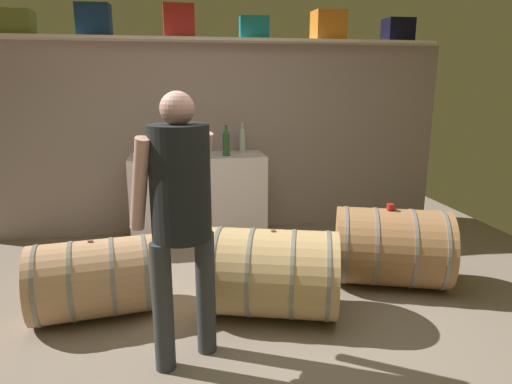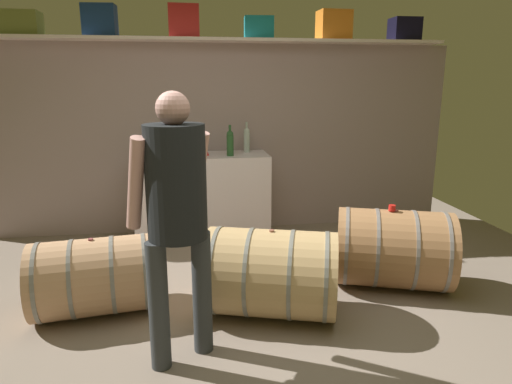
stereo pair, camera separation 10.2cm
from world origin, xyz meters
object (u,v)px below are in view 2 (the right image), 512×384
at_px(toolcase_navy, 100,21).
at_px(red_funnel, 204,150).
at_px(wine_glass, 153,148).
at_px(toolcase_red, 184,22).
at_px(wine_barrel_flank, 271,273).
at_px(toolcase_olive, 18,23).
at_px(toolcase_teal, 259,28).
at_px(tasting_cup, 392,208).
at_px(wine_bottle_clear, 247,139).
at_px(work_cabinet, 203,197).
at_px(wine_bottle_green, 230,142).
at_px(winemaker_pouring, 176,203).
at_px(toolcase_black, 404,30).
at_px(toolcase_orange, 334,25).
at_px(wine_barrel_near, 393,249).
at_px(wine_barrel_far, 94,277).

bearing_deg(toolcase_navy, red_funnel, -8.93).
bearing_deg(wine_glass, toolcase_red, 35.77).
height_order(wine_glass, wine_barrel_flank, wine_glass).
bearing_deg(toolcase_olive, toolcase_teal, -0.96).
relative_size(wine_glass, wine_barrel_flank, 0.13).
distance_m(wine_glass, tasting_cup, 2.47).
distance_m(toolcase_olive, wine_bottle_clear, 2.56).
bearing_deg(work_cabinet, wine_bottle_green, -19.83).
distance_m(work_cabinet, winemaker_pouring, 2.34).
height_order(toolcase_black, work_cabinet, toolcase_black).
bearing_deg(wine_barrel_flank, toolcase_red, 123.26).
height_order(toolcase_navy, wine_bottle_clear, toolcase_navy).
distance_m(wine_barrel_flank, winemaker_pouring, 1.05).
xyz_separation_m(toolcase_orange, red_funnel, (-1.45, -0.23, -1.30)).
bearing_deg(red_funnel, wine_bottle_green, -13.50).
height_order(wine_bottle_green, red_funnel, wine_bottle_green).
bearing_deg(toolcase_red, toolcase_orange, -1.59).
bearing_deg(toolcase_teal, toolcase_black, 3.94).
xyz_separation_m(toolcase_olive, wine_glass, (1.26, -0.26, -1.23)).
height_order(toolcase_orange, wine_barrel_flank, toolcase_orange).
distance_m(toolcase_teal, tasting_cup, 2.44).
xyz_separation_m(toolcase_teal, wine_barrel_near, (0.89, -1.67, -1.92)).
distance_m(toolcase_olive, toolcase_black, 4.06).
bearing_deg(work_cabinet, toolcase_black, 4.66).
distance_m(toolcase_olive, winemaker_pouring, 3.15).
bearing_deg(work_cabinet, toolcase_navy, 169.13).
distance_m(toolcase_orange, winemaker_pouring, 3.24).
xyz_separation_m(toolcase_orange, wine_glass, (-1.98, -0.26, -1.26)).
bearing_deg(toolcase_teal, tasting_cup, -58.99).
height_order(toolcase_olive, wine_bottle_clear, toolcase_olive).
bearing_deg(wine_barrel_flank, work_cabinet, 120.71).
bearing_deg(tasting_cup, toolcase_orange, 90.74).
height_order(toolcase_navy, wine_barrel_near, toolcase_navy).
bearing_deg(tasting_cup, wine_barrel_near, -0.00).
height_order(toolcase_red, wine_barrel_near, toolcase_red).
xyz_separation_m(red_funnel, wine_barrel_near, (1.51, -1.44, -0.66)).
height_order(red_funnel, tasting_cup, red_funnel).
bearing_deg(toolcase_black, toolcase_orange, -178.84).
distance_m(toolcase_teal, toolcase_black, 1.65).
relative_size(toolcase_teal, toolcase_orange, 0.89).
bearing_deg(wine_glass, wine_bottle_green, -2.41).
xyz_separation_m(toolcase_navy, wine_barrel_flank, (1.42, -1.99, -1.97)).
distance_m(toolcase_orange, red_funnel, 1.96).
bearing_deg(toolcase_teal, wine_barrel_far, -126.31).
height_order(toolcase_olive, toolcase_orange, toolcase_orange).
xyz_separation_m(wine_glass, red_funnel, (0.53, 0.03, -0.03)).
bearing_deg(wine_glass, wine_bottle_clear, 10.78).
height_order(wine_bottle_clear, wine_glass, wine_bottle_clear).
relative_size(toolcase_black, wine_bottle_clear, 0.91).
bearing_deg(red_funnel, wine_bottle_clear, 18.52).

